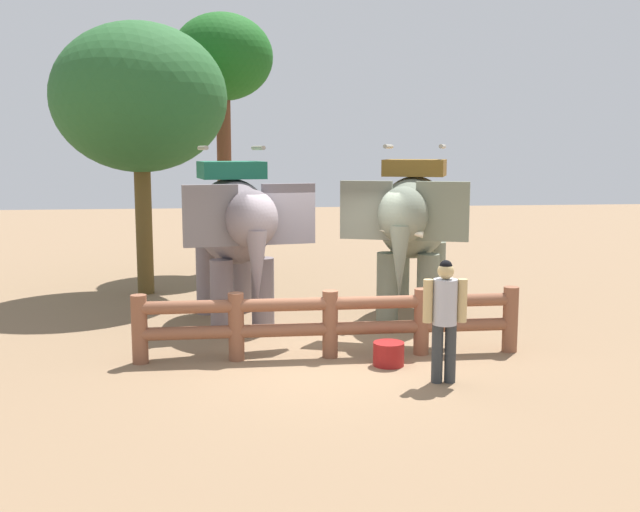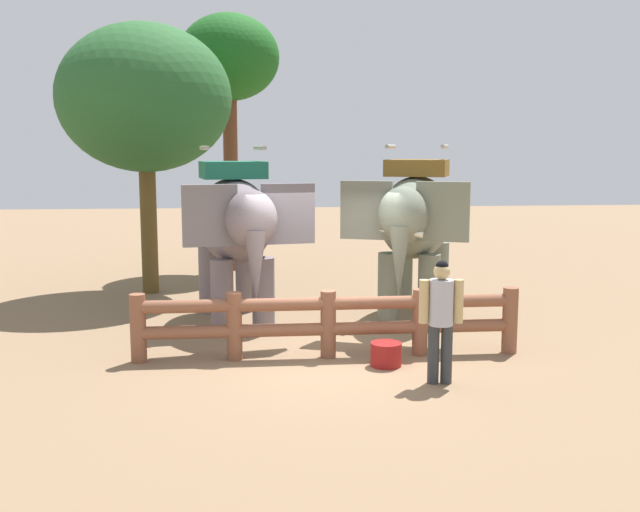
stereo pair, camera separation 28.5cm
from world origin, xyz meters
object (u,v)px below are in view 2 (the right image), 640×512
at_px(log_fence, 328,319).
at_px(feed_bucket, 386,354).
at_px(tourist_woman_in_black, 441,313).
at_px(tree_far_left, 145,99).
at_px(tree_back_center, 229,63).
at_px(elephant_center, 414,222).
at_px(elephant_near_left, 236,226).

distance_m(log_fence, feed_bucket, 1.06).
xyz_separation_m(tourist_woman_in_black, tree_far_left, (-4.81, 7.02, 3.29)).
distance_m(tourist_woman_in_black, tree_far_left, 9.12).
bearing_deg(tree_back_center, tourist_woman_in_black, -73.17).
height_order(log_fence, tree_back_center, tree_back_center).
height_order(log_fence, tree_far_left, tree_far_left).
height_order(elephant_center, tree_far_left, tree_far_left).
xyz_separation_m(tourist_woman_in_black, feed_bucket, (-0.58, 0.89, -0.82)).
xyz_separation_m(log_fence, feed_bucket, (0.81, -0.54, -0.42)).
bearing_deg(tree_back_center, log_fence, -79.16).
bearing_deg(tourist_woman_in_black, tree_far_left, 124.46).
xyz_separation_m(log_fence, tree_far_left, (-3.42, 5.59, 3.68)).
relative_size(elephant_center, tourist_woman_in_black, 2.29).
relative_size(tourist_woman_in_black, tree_back_center, 0.26).
height_order(log_fence, elephant_center, elephant_center).
xyz_separation_m(elephant_center, tourist_woman_in_black, (-0.51, -3.95, -0.86)).
bearing_deg(feed_bucket, tourist_woman_in_black, -56.60).
bearing_deg(log_fence, tree_back_center, 100.84).
bearing_deg(log_fence, elephant_center, 53.02).
distance_m(tree_far_left, feed_bucket, 8.50).
bearing_deg(elephant_center, feed_bucket, -109.58).
bearing_deg(feed_bucket, tree_far_left, 124.61).
height_order(elephant_near_left, tree_back_center, tree_back_center).
bearing_deg(elephant_near_left, log_fence, -58.12).
height_order(elephant_center, tourist_woman_in_black, elephant_center).
bearing_deg(elephant_center, log_fence, -126.98).
bearing_deg(tree_back_center, elephant_near_left, -88.01).
distance_m(elephant_near_left, tourist_woman_in_black, 4.76).
bearing_deg(tourist_woman_in_black, elephant_near_left, 127.14).
bearing_deg(elephant_center, tourist_woman_in_black, -97.29).
bearing_deg(tree_far_left, feed_bucket, -55.39).
bearing_deg(feed_bucket, elephant_center, 70.42).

